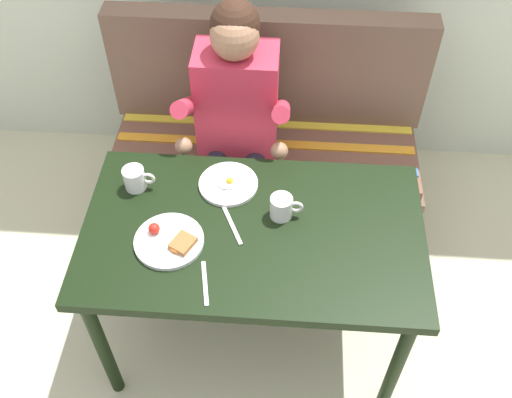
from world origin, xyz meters
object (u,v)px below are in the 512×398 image
object	(u,v)px
plate_breakfast	(170,241)
knife	(231,223)
fork	(205,283)
table	(253,243)
coffee_mug	(282,207)
couch	(265,157)
person	(236,115)
coffee_mug_second	(135,178)
plate_eggs	(228,184)

from	to	relation	value
plate_breakfast	knife	size ratio (longest dim) A/B	1.20
plate_breakfast	fork	size ratio (longest dim) A/B	1.41
table	plate_breakfast	world-z (taller)	plate_breakfast
coffee_mug	knife	distance (m)	0.19
couch	person	distance (m)	0.46
couch	knife	distance (m)	0.85
person	coffee_mug_second	distance (m)	0.53
person	coffee_mug_second	world-z (taller)	person
person	knife	bearing A→B (deg)	-86.20
table	person	size ratio (longest dim) A/B	0.99
plate_breakfast	knife	distance (m)	0.22
couch	knife	size ratio (longest dim) A/B	7.20
table	plate_breakfast	size ratio (longest dim) A/B	5.01
person	plate_breakfast	distance (m)	0.69
table	coffee_mug_second	bearing A→B (deg)	159.09
table	knife	bearing A→B (deg)	165.71
table	fork	xyz separation A→B (m)	(-0.14, -0.23, 0.08)
person	fork	bearing A→B (deg)	-91.53
couch	knife	xyz separation A→B (m)	(-0.08, -0.74, 0.40)
plate_eggs	knife	world-z (taller)	plate_eggs
person	coffee_mug_second	size ratio (longest dim) A/B	10.27
table	plate_breakfast	bearing A→B (deg)	-163.95
coffee_mug	coffee_mug_second	distance (m)	0.55
plate_eggs	coffee_mug_second	bearing A→B (deg)	-174.72
person	knife	distance (m)	0.57
plate_breakfast	coffee_mug_second	bearing A→B (deg)	123.92
couch	plate_breakfast	size ratio (longest dim) A/B	6.02
couch	plate_eggs	bearing A→B (deg)	-100.72
person	plate_breakfast	size ratio (longest dim) A/B	5.07
table	coffee_mug	distance (m)	0.18
coffee_mug	fork	xyz separation A→B (m)	(-0.23, -0.31, -0.04)
couch	coffee_mug_second	distance (m)	0.87
table	coffee_mug_second	xyz separation A→B (m)	(-0.45, 0.17, 0.13)
plate_eggs	coffee_mug_second	size ratio (longest dim) A/B	1.87
coffee_mug	coffee_mug_second	xyz separation A→B (m)	(-0.54, 0.10, 0.00)
coffee_mug	coffee_mug_second	world-z (taller)	same
table	knife	xyz separation A→B (m)	(-0.08, 0.02, 0.08)
plate_eggs	coffee_mug_second	xyz separation A→B (m)	(-0.34, -0.03, 0.04)
plate_breakfast	coffee_mug_second	world-z (taller)	coffee_mug_second
coffee_mug	person	bearing A→B (deg)	112.34
knife	table	bearing A→B (deg)	-39.29
coffee_mug_second	fork	xyz separation A→B (m)	(0.31, -0.40, -0.04)
table	plate_eggs	world-z (taller)	plate_eggs
table	couch	size ratio (longest dim) A/B	0.83
fork	knife	distance (m)	0.26
person	plate_eggs	distance (m)	0.39
couch	knife	bearing A→B (deg)	-95.99
coffee_mug_second	fork	size ratio (longest dim) A/B	0.69
table	fork	distance (m)	0.28
plate_eggs	coffee_mug_second	distance (m)	0.34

